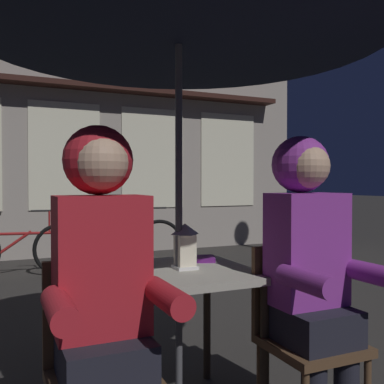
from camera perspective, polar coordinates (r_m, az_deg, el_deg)
cafe_table at (r=2.26m, az=-1.73°, el=-12.58°), size 0.72×0.72×0.74m
patio_umbrella at (r=2.37m, az=-1.75°, el=23.05°), size 2.10×2.10×2.31m
lantern at (r=2.23m, az=-0.93°, el=-6.94°), size 0.11×0.11×0.23m
chair_left at (r=1.83m, az=-11.93°, el=-20.85°), size 0.40×0.40×0.87m
chair_right at (r=2.23m, az=14.16°, el=-16.81°), size 0.40×0.40×0.87m
person_left_hooded at (r=1.68m, az=-11.57°, el=-10.20°), size 0.45×0.56×1.40m
person_right_hooded at (r=2.10m, az=15.18°, el=-7.90°), size 0.45×0.56×1.40m
shopfront_building at (r=7.67m, az=-22.30°, el=15.55°), size 10.00×0.93×6.20m
bicycle_third at (r=5.89m, az=-21.95°, el=-6.98°), size 1.66×0.33×0.84m
bicycle_fourth at (r=6.14m, az=-9.05°, el=-6.57°), size 1.66×0.39×0.84m
book at (r=2.47m, az=0.60°, el=-8.73°), size 0.24×0.20×0.02m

